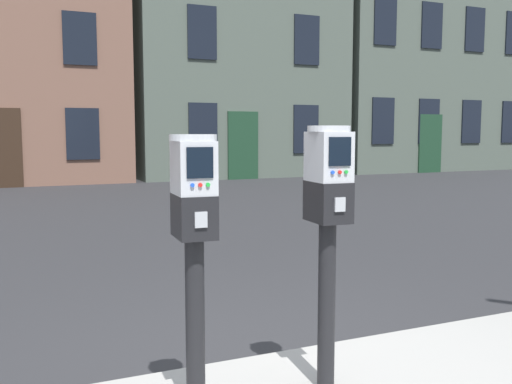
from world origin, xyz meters
The scene contains 4 objects.
parking_meter_near_kerb centered at (-0.66, -0.35, 1.06)m, with size 0.23×0.26×1.33m.
parking_meter_twin_adjacent centered at (0.05, -0.35, 1.08)m, with size 0.23×0.26×1.37m.
townhouse_grey_stucco centered at (5.83, 16.41, 5.68)m, with size 7.04×5.64×11.35m.
townhouse_brownstone centered at (13.62, 16.97, 5.05)m, with size 8.00×6.79×10.10m.
Camera 1 is at (-1.45, -2.83, 1.48)m, focal length 40.17 mm.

